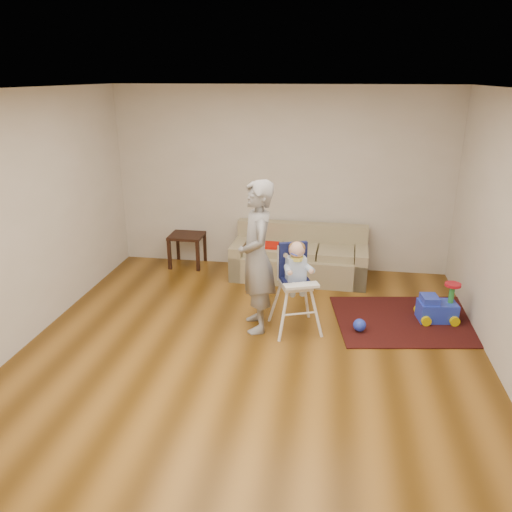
# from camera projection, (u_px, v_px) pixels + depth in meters

# --- Properties ---
(ground) EXTENTS (5.50, 5.50, 0.00)m
(ground) POSITION_uv_depth(u_px,v_px,m) (250.00, 357.00, 5.30)
(ground) COLOR #4F310C
(ground) RESTS_ON ground
(room_envelope) EXTENTS (5.04, 5.52, 2.72)m
(room_envelope) POSITION_uv_depth(u_px,v_px,m) (258.00, 172.00, 5.14)
(room_envelope) COLOR beige
(room_envelope) RESTS_ON ground
(sofa) EXTENTS (1.97, 0.86, 0.75)m
(sofa) POSITION_uv_depth(u_px,v_px,m) (299.00, 253.00, 7.25)
(sofa) COLOR tan
(sofa) RESTS_ON ground
(side_table) EXTENTS (0.51, 0.51, 0.51)m
(side_table) POSITION_uv_depth(u_px,v_px,m) (188.00, 250.00, 7.78)
(side_table) COLOR black
(side_table) RESTS_ON ground
(area_rug) EXTENTS (1.97, 1.60, 0.01)m
(area_rug) POSITION_uv_depth(u_px,v_px,m) (410.00, 320.00, 6.07)
(area_rug) COLOR black
(area_rug) RESTS_ON ground
(ride_on_toy) EXTENTS (0.48, 0.37, 0.48)m
(ride_on_toy) POSITION_uv_depth(u_px,v_px,m) (438.00, 302.00, 5.99)
(ride_on_toy) COLOR blue
(ride_on_toy) RESTS_ON area_rug
(toy_ball) EXTENTS (0.15, 0.15, 0.15)m
(toy_ball) POSITION_uv_depth(u_px,v_px,m) (360.00, 325.00, 5.78)
(toy_ball) COLOR blue
(toy_ball) RESTS_ON area_rug
(high_chair) EXTENTS (0.65, 0.65, 1.09)m
(high_chair) POSITION_uv_depth(u_px,v_px,m) (296.00, 288.00, 5.71)
(high_chair) COLOR white
(high_chair) RESTS_ON ground
(adult) EXTENTS (0.59, 0.74, 1.76)m
(adult) POSITION_uv_depth(u_px,v_px,m) (257.00, 257.00, 5.63)
(adult) COLOR gray
(adult) RESTS_ON ground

